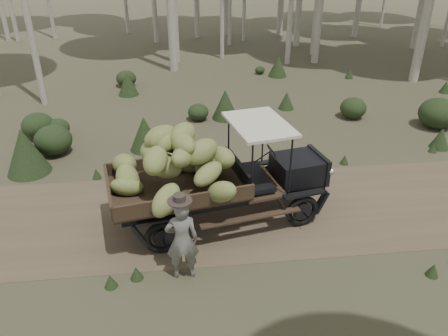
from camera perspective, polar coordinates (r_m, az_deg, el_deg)
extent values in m
plane|color=#473D2B|center=(11.48, 10.07, -5.12)|extent=(120.00, 120.00, 0.00)
cube|color=brown|center=(11.47, 10.08, -5.10)|extent=(70.00, 4.00, 0.01)
cube|color=black|center=(11.00, 9.45, -0.06)|extent=(1.26, 1.22, 0.60)
cube|color=black|center=(11.26, 12.17, 0.38)|extent=(0.32, 1.08, 0.67)
cube|color=black|center=(10.40, 1.99, -0.75)|extent=(0.38, 1.51, 0.60)
cube|color=#38281C|center=(10.11, -6.16, -2.56)|extent=(3.35, 2.50, 0.09)
cube|color=#38281C|center=(10.85, -7.31, 0.86)|extent=(2.99, 0.65, 0.35)
cube|color=#38281C|center=(9.19, -4.93, -4.51)|extent=(2.99, 0.65, 0.35)
cube|color=#38281C|center=(9.88, -14.85, -2.89)|extent=(0.44, 1.93, 0.35)
cube|color=beige|center=(10.02, 4.63, 5.72)|extent=(1.58, 2.05, 0.07)
cube|color=black|center=(10.89, -0.66, -2.42)|extent=(4.91, 1.07, 0.20)
cube|color=black|center=(10.23, 0.70, -4.68)|extent=(4.91, 1.07, 0.20)
torus|color=black|center=(11.92, 6.44, -1.15)|extent=(0.84, 0.30, 0.82)
torus|color=black|center=(10.60, 10.17, -5.56)|extent=(0.84, 0.30, 0.82)
torus|color=black|center=(11.12, -9.67, -3.74)|extent=(0.84, 0.30, 0.82)
torus|color=black|center=(9.70, -8.02, -8.98)|extent=(0.84, 0.30, 0.82)
sphere|color=beige|center=(11.65, 11.43, 1.76)|extent=(0.20, 0.20, 0.20)
sphere|color=beige|center=(10.91, 13.81, -0.45)|extent=(0.20, 0.20, 0.20)
ellipsoid|color=olive|center=(10.13, -12.46, -1.54)|extent=(0.77, 1.11, 0.84)
ellipsoid|color=olive|center=(10.06, -1.30, 1.21)|extent=(0.75, 1.03, 0.70)
ellipsoid|color=olive|center=(9.75, -9.58, 2.04)|extent=(0.59, 1.02, 0.58)
ellipsoid|color=olive|center=(9.53, -8.22, 3.99)|extent=(0.89, 0.79, 0.62)
ellipsoid|color=olive|center=(10.56, -12.89, 0.42)|extent=(0.91, 1.09, 0.78)
ellipsoid|color=olive|center=(9.91, -2.42, 1.40)|extent=(1.14, 0.98, 0.78)
ellipsoid|color=olive|center=(9.49, -3.04, 2.13)|extent=(1.05, 0.92, 0.67)
ellipsoid|color=olive|center=(9.44, -5.63, 3.42)|extent=(0.85, 1.06, 0.54)
ellipsoid|color=olive|center=(10.68, -4.86, 0.86)|extent=(1.05, 0.99, 0.56)
ellipsoid|color=olive|center=(10.14, -3.35, 1.85)|extent=(0.91, 0.98, 0.47)
ellipsoid|color=olive|center=(9.92, -6.81, 3.06)|extent=(0.78, 0.50, 0.53)
ellipsoid|color=olive|center=(9.55, -7.60, 3.69)|extent=(0.68, 0.90, 0.65)
ellipsoid|color=olive|center=(10.43, -2.12, 0.30)|extent=(0.93, 0.95, 0.56)
ellipsoid|color=olive|center=(9.69, -7.93, 0.40)|extent=(1.10, 1.00, 0.63)
ellipsoid|color=olive|center=(9.23, -8.94, 0.96)|extent=(0.70, 0.96, 0.69)
ellipsoid|color=olive|center=(9.65, -8.18, 3.94)|extent=(1.00, 0.92, 0.58)
ellipsoid|color=olive|center=(9.88, -12.61, -2.40)|extent=(0.83, 0.52, 0.44)
ellipsoid|color=olive|center=(9.90, -0.47, 1.38)|extent=(0.93, 1.11, 0.69)
ellipsoid|color=olive|center=(9.32, -5.36, 1.54)|extent=(0.75, 1.04, 0.60)
ellipsoid|color=olive|center=(9.55, -5.43, 4.31)|extent=(0.83, 0.95, 0.55)
ellipsoid|color=olive|center=(10.73, -6.68, 0.92)|extent=(0.54, 0.91, 0.54)
ellipsoid|color=olive|center=(9.41, -2.10, -0.77)|extent=(0.93, 0.92, 0.55)
ellipsoid|color=olive|center=(8.99, -7.59, -4.19)|extent=(0.96, 1.03, 0.82)
ellipsoid|color=olive|center=(9.23, -0.30, -3.13)|extent=(0.95, 0.94, 0.76)
imported|color=#5C5B54|center=(8.78, -5.51, -9.37)|extent=(0.66, 0.44, 1.80)
cylinder|color=#2E2520|center=(8.24, -5.81, -4.28)|extent=(0.49, 0.49, 0.02)
cylinder|color=#2E2520|center=(8.21, -5.83, -3.93)|extent=(0.24, 0.24, 0.14)
ellipsoid|color=#233319|center=(16.51, -3.39, 7.31)|extent=(0.78, 0.78, 0.62)
cone|color=#233319|center=(15.90, 26.47, 3.51)|extent=(0.63, 0.63, 0.70)
ellipsoid|color=#233319|center=(16.25, -23.14, 5.12)|extent=(1.08, 1.08, 0.87)
cone|color=#233319|center=(14.45, -24.69, 2.41)|extent=(0.98, 0.98, 1.09)
cone|color=#233319|center=(17.78, 8.16, 8.74)|extent=(0.63, 0.63, 0.70)
ellipsoid|color=#233319|center=(16.12, -20.89, 4.92)|extent=(0.80, 0.80, 0.64)
cone|color=#233319|center=(14.30, -10.33, 4.50)|extent=(1.02, 1.02, 1.13)
cone|color=#233319|center=(21.99, 7.05, 13.09)|extent=(0.92, 0.92, 1.02)
ellipsoid|color=#233319|center=(20.80, -12.66, 11.34)|extent=(0.91, 0.91, 0.73)
ellipsoid|color=#233319|center=(17.36, 16.52, 7.53)|extent=(0.98, 0.98, 0.78)
cone|color=#233319|center=(13.86, -24.54, 2.05)|extent=(1.25, 1.25, 1.39)
ellipsoid|color=#233319|center=(17.51, 26.15, 6.45)|extent=(1.34, 1.34, 1.07)
cone|color=#233319|center=(22.41, 16.05, 11.76)|extent=(0.41, 0.41, 0.46)
cone|color=#233319|center=(21.81, 26.96, 9.42)|extent=(0.47, 0.47, 0.52)
cone|color=#233319|center=(16.57, 0.16, 8.34)|extent=(1.01, 1.01, 1.12)
ellipsoid|color=#233319|center=(22.37, 4.73, 12.63)|extent=(0.48, 0.48, 0.38)
cone|color=#233319|center=(19.61, -12.48, 10.69)|extent=(0.89, 0.89, 0.99)
ellipsoid|color=#233319|center=(14.81, -21.42, 3.41)|extent=(1.17, 1.17, 0.93)
cone|color=#233319|center=(13.06, -16.32, -0.70)|extent=(0.27, 0.27, 0.30)
cone|color=#233319|center=(13.12, 2.00, 0.67)|extent=(0.27, 0.27, 0.30)
cone|color=#233319|center=(13.56, 6.59, 1.46)|extent=(0.27, 0.27, 0.30)
cone|color=#233319|center=(12.96, -4.19, 0.24)|extent=(0.27, 0.27, 0.30)
cone|color=#233319|center=(15.57, 25.64, 2.39)|extent=(0.27, 0.27, 0.30)
cone|color=#233319|center=(9.31, -11.39, -13.27)|extent=(0.27, 0.27, 0.30)
cone|color=#233319|center=(10.16, 25.64, -11.90)|extent=(0.27, 0.27, 0.30)
cone|color=#233319|center=(13.51, -7.81, 1.27)|extent=(0.27, 0.27, 0.30)
cone|color=#233319|center=(13.32, -10.00, 0.68)|extent=(0.27, 0.27, 0.30)
cone|color=#233319|center=(13.82, 15.47, 1.09)|extent=(0.27, 0.27, 0.30)
cone|color=#233319|center=(9.25, -14.62, -14.07)|extent=(0.27, 0.27, 0.30)
cone|color=#233319|center=(12.88, -3.12, 0.09)|extent=(0.27, 0.27, 0.30)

